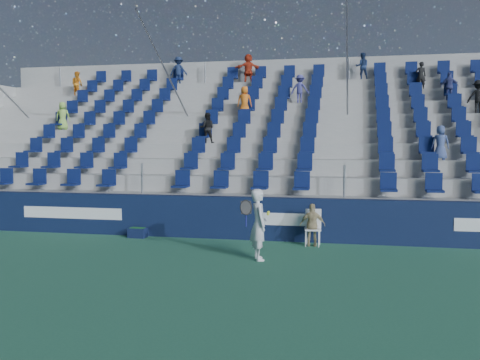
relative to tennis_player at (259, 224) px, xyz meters
name	(u,v)px	position (x,y,z in m)	size (l,w,h in m)	color
ground	(205,263)	(-1.11, -0.60, -0.83)	(70.00, 70.00, 0.00)	#307252
sponsor_wall	(236,218)	(-1.11, 2.55, -0.23)	(24.00, 0.32, 1.20)	#101B3C
grandstand	(265,158)	(-1.11, 7.64, 1.30)	(24.00, 8.17, 6.63)	#A6A6A1
tennis_player	(259,224)	(0.00, 0.00, 0.00)	(0.70, 0.71, 1.66)	silver
line_judge_chair	(313,225)	(1.10, 2.05, -0.28)	(0.47, 0.49, 0.96)	white
line_judge	(313,225)	(1.10, 1.90, -0.27)	(0.66, 0.28, 1.13)	tan
ball_bin	(138,232)	(-3.91, 2.15, -0.68)	(0.53, 0.36, 0.29)	#10183A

